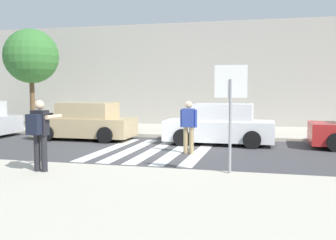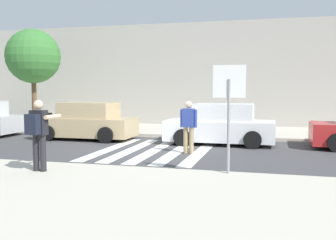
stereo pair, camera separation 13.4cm
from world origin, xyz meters
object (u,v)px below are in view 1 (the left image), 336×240
(photographer_with_backpack, at_px, (39,129))
(parked_car_white, at_px, (220,125))
(parked_car_tan, at_px, (86,122))
(street_tree_west, at_px, (31,56))
(pedestrian_crossing, at_px, (189,124))
(stop_sign, at_px, (231,95))

(photographer_with_backpack, xyz_separation_m, parked_car_white, (3.56, 6.65, -0.44))
(parked_car_tan, xyz_separation_m, street_tree_west, (-4.24, 2.68, 3.00))
(pedestrian_crossing, relative_size, parked_car_tan, 0.42)
(pedestrian_crossing, bearing_deg, street_tree_west, 150.77)
(street_tree_west, bearing_deg, parked_car_white, -15.20)
(parked_car_white, bearing_deg, stop_sign, -81.07)
(parked_car_tan, distance_m, street_tree_west, 5.84)
(pedestrian_crossing, height_order, parked_car_tan, pedestrian_crossing)
(parked_car_white, bearing_deg, street_tree_west, 164.80)
(parked_car_white, height_order, street_tree_west, street_tree_west)
(stop_sign, relative_size, street_tree_west, 0.51)
(stop_sign, distance_m, parked_car_tan, 8.73)
(stop_sign, xyz_separation_m, photographer_with_backpack, (-4.45, -0.96, -0.83))
(stop_sign, xyz_separation_m, pedestrian_crossing, (-1.65, 3.28, -1.02))
(stop_sign, relative_size, photographer_with_backpack, 1.48)
(photographer_with_backpack, distance_m, parked_car_white, 7.55)
(parked_car_tan, height_order, street_tree_west, street_tree_west)
(photographer_with_backpack, bearing_deg, street_tree_west, 124.00)
(photographer_with_backpack, height_order, street_tree_west, street_tree_west)
(photographer_with_backpack, distance_m, parked_car_tan, 6.97)
(pedestrian_crossing, bearing_deg, stop_sign, -63.33)
(photographer_with_backpack, relative_size, street_tree_west, 0.35)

